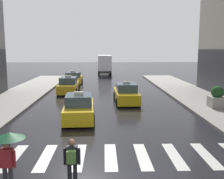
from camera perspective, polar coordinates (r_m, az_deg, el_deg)
name	(u,v)px	position (r m, az deg, el deg)	size (l,w,h in m)	color
crosswalk_markings	(111,156)	(11.39, -0.30, -14.28)	(11.30, 2.80, 0.01)	silver
taxi_lead	(79,108)	(16.89, -7.15, -4.05)	(2.11, 4.62, 1.80)	yellow
taxi_second	(126,94)	(22.00, 3.09, -0.98)	(2.03, 4.59, 1.80)	yellow
taxi_third	(69,86)	(27.15, -9.38, 0.80)	(1.94, 4.54, 1.80)	gold
taxi_fourth	(73,79)	(32.75, -8.37, 2.19)	(2.06, 4.60, 1.80)	yellow
box_truck	(104,64)	(45.98, -1.64, 5.59)	(2.40, 7.58, 3.35)	#2D2D2D
pedestrian_with_umbrella	(9,145)	(8.91, -21.49, -11.21)	(0.96, 0.96, 1.94)	#333338
pedestrian_with_backpack	(72,160)	(8.78, -8.67, -14.81)	(0.55, 0.43, 1.65)	black
planter_mid_block	(217,98)	(21.02, 21.79, -1.66)	(1.10, 1.10, 1.60)	#A8A399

